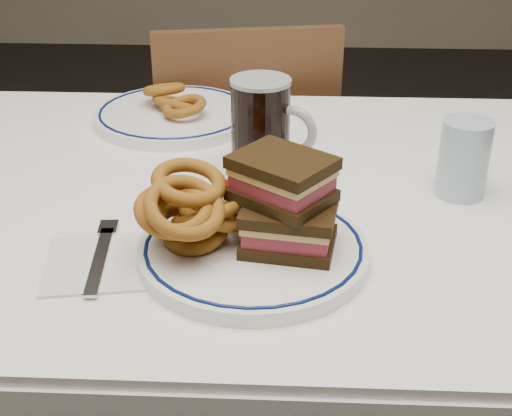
{
  "coord_description": "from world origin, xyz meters",
  "views": [
    {
      "loc": [
        0.14,
        -0.97,
        1.24
      ],
      "look_at": [
        0.1,
        -0.19,
        0.82
      ],
      "focal_mm": 50.0,
      "sensor_mm": 36.0,
      "label": 1
    }
  ],
  "objects_px": {
    "chair_far": "(243,179)",
    "main_plate": "(253,250)",
    "far_plate": "(174,115)",
    "reuben_sandwich": "(286,203)",
    "beer_mug": "(262,127)"
  },
  "relations": [
    {
      "from": "far_plate",
      "to": "main_plate",
      "type": "bearing_deg",
      "value": -70.02
    },
    {
      "from": "chair_far",
      "to": "reuben_sandwich",
      "type": "distance_m",
      "value": 0.87
    },
    {
      "from": "chair_far",
      "to": "beer_mug",
      "type": "height_order",
      "value": "beer_mug"
    },
    {
      "from": "beer_mug",
      "to": "far_plate",
      "type": "xyz_separation_m",
      "value": [
        -0.17,
        0.22,
        -0.07
      ]
    },
    {
      "from": "chair_far",
      "to": "reuben_sandwich",
      "type": "height_order",
      "value": "reuben_sandwich"
    },
    {
      "from": "main_plate",
      "to": "reuben_sandwich",
      "type": "xyz_separation_m",
      "value": [
        0.04,
        0.0,
        0.07
      ]
    },
    {
      "from": "main_plate",
      "to": "far_plate",
      "type": "xyz_separation_m",
      "value": [
        -0.17,
        0.47,
        0.0
      ]
    },
    {
      "from": "chair_far",
      "to": "main_plate",
      "type": "height_order",
      "value": "chair_far"
    },
    {
      "from": "chair_far",
      "to": "beer_mug",
      "type": "xyz_separation_m",
      "value": [
        0.07,
        -0.54,
        0.36
      ]
    },
    {
      "from": "beer_mug",
      "to": "far_plate",
      "type": "height_order",
      "value": "beer_mug"
    },
    {
      "from": "chair_far",
      "to": "far_plate",
      "type": "distance_m",
      "value": 0.44
    },
    {
      "from": "chair_far",
      "to": "main_plate",
      "type": "bearing_deg",
      "value": -85.28
    },
    {
      "from": "beer_mug",
      "to": "far_plate",
      "type": "relative_size",
      "value": 0.52
    },
    {
      "from": "main_plate",
      "to": "far_plate",
      "type": "height_order",
      "value": "same"
    },
    {
      "from": "beer_mug",
      "to": "far_plate",
      "type": "bearing_deg",
      "value": 128.19
    }
  ]
}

